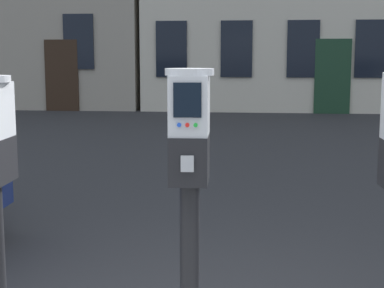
{
  "coord_description": "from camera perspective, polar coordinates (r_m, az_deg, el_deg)",
  "views": [
    {
      "loc": [
        0.5,
        -2.78,
        1.63
      ],
      "look_at": [
        0.2,
        -0.07,
        1.23
      ],
      "focal_mm": 56.04,
      "sensor_mm": 36.0,
      "label": 1
    }
  ],
  "objects": [
    {
      "name": "parking_meter_twin_adjacent",
      "position": [
        2.68,
        -0.24,
        -2.38
      ],
      "size": [
        0.22,
        0.26,
        1.44
      ],
      "rotation": [
        0.0,
        0.0,
        -1.53
      ],
      "color": "black",
      "rests_on": "sidewalk_slab"
    }
  ]
}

